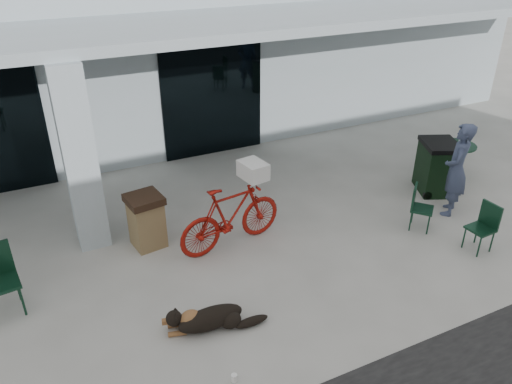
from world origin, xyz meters
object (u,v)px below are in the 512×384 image
bicycle (231,216)px  trash_receptacle (146,221)px  wheeled_bin (437,167)px  dog (211,317)px  cafe_table_far (454,160)px  person (456,170)px  cafe_chair_near (1,283)px  cafe_chair_far_a (422,208)px  cafe_chair_far_b (481,228)px

bicycle → trash_receptacle: size_ratio=2.03×
bicycle → wheeled_bin: (4.54, 0.03, -0.05)m
dog → cafe_table_far: bearing=32.5°
dog → trash_receptacle: size_ratio=1.12×
cafe_table_far → person: bearing=-137.1°
cafe_table_far → cafe_chair_near: bearing=-176.6°
trash_receptacle → dog: bearing=-84.3°
cafe_chair_far_a → wheeled_bin: bearing=-3.3°
person → wheeled_bin: person is taller
bicycle → cafe_chair_far_a: bearing=-115.9°
cafe_chair_far_b → person: (0.50, 1.15, 0.47)m
cafe_table_far → trash_receptacle: 6.67m
trash_receptacle → wheeled_bin: (5.81, -0.60, 0.06)m
dog → person: bearing=24.8°
cafe_table_far → wheeled_bin: 0.93m
bicycle → person: person is taller
bicycle → cafe_chair_near: (-3.51, -0.17, -0.06)m
cafe_chair_far_b → person: bearing=153.1°
cafe_chair_near → wheeled_bin: wheeled_bin is taller
bicycle → cafe_chair_far_a: (3.27, -0.98, -0.16)m
wheeled_bin → dog: bearing=-139.1°
cafe_chair_far_b → wheeled_bin: bearing=152.7°
cafe_table_far → person: size_ratio=0.44×
bicycle → trash_receptacle: 1.43m
cafe_table_far → wheeled_bin: size_ratio=0.74×
cafe_chair_far_b → dog: bearing=-95.9°
bicycle → cafe_chair_far_b: bearing=-126.8°
bicycle → dog: size_ratio=1.82×
bicycle → cafe_chair_far_b: (3.67, -1.92, -0.16)m
cafe_chair_near → person: 7.72m
person → cafe_chair_far_a: bearing=-26.5°
person → trash_receptacle: (-5.44, 1.40, -0.42)m
dog → cafe_table_far: (6.43, 2.07, 0.19)m
dog → cafe_chair_far_a: (4.31, 0.73, 0.24)m
cafe_table_far → person: (-1.22, -1.14, 0.53)m
cafe_chair_near → cafe_chair_far_b: size_ratio=1.23×
person → trash_receptacle: bearing=-54.0°
cafe_table_far → cafe_chair_far_b: cafe_chair_far_b is taller
dog → trash_receptacle: (-0.23, 2.34, 0.30)m
bicycle → cafe_chair_near: size_ratio=1.86×
dog → person: 5.34m
cafe_chair_far_a → bicycle: bearing=121.5°
dog → person: size_ratio=0.59×
bicycle → person: size_ratio=1.08×
cafe_chair_near → wheeled_bin: 8.05m
dog → cafe_table_far: 6.76m
dog → cafe_chair_far_a: cafe_chair_far_a is taller
cafe_chair_far_a → trash_receptacle: trash_receptacle is taller
cafe_chair_near → cafe_chair_far_b: bearing=-20.8°
bicycle → cafe_table_far: (5.39, 0.37, -0.21)m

